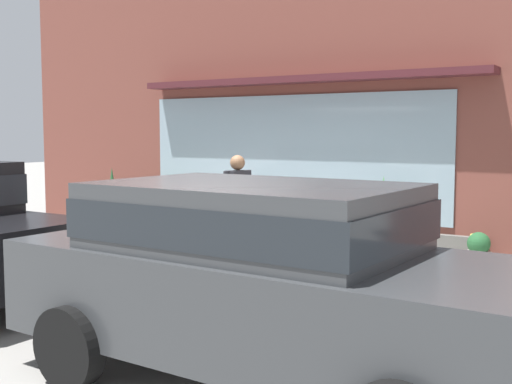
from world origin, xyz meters
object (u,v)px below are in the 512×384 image
(potted_plant_low_front, at_px, (161,210))
(potted_plant_window_right, at_px, (478,250))
(parked_car_dark_gray, at_px, (268,273))
(potted_plant_near_hydrant, at_px, (112,200))
(pedestrian_with_handbag, at_px, (239,202))
(fire_hydrant, at_px, (203,232))
(potted_plant_corner_tall, at_px, (267,228))
(potted_plant_doorstep, at_px, (383,217))

(potted_plant_low_front, distance_m, potted_plant_window_right, 6.22)
(parked_car_dark_gray, height_order, potted_plant_near_hydrant, parked_car_dark_gray)
(potted_plant_low_front, relative_size, potted_plant_near_hydrant, 0.68)
(pedestrian_with_handbag, relative_size, parked_car_dark_gray, 0.38)
(potted_plant_window_right, bearing_deg, parked_car_dark_gray, -92.90)
(fire_hydrant, bearing_deg, potted_plant_corner_tall, 89.34)
(potted_plant_window_right, bearing_deg, fire_hydrant, -155.49)
(pedestrian_with_handbag, height_order, potted_plant_doorstep, pedestrian_with_handbag)
(parked_car_dark_gray, bearing_deg, potted_plant_low_front, 138.14)
(potted_plant_low_front, relative_size, potted_plant_window_right, 1.66)
(fire_hydrant, xyz_separation_m, potted_plant_doorstep, (2.25, 1.88, 0.18))
(parked_car_dark_gray, height_order, potted_plant_corner_tall, parked_car_dark_gray)
(potted_plant_doorstep, distance_m, potted_plant_low_front, 4.66)
(pedestrian_with_handbag, distance_m, potted_plant_doorstep, 2.52)
(parked_car_dark_gray, distance_m, potted_plant_doorstep, 5.91)
(potted_plant_doorstep, bearing_deg, fire_hydrant, -140.17)
(fire_hydrant, xyz_separation_m, potted_plant_low_front, (-2.40, 1.84, 0.01))
(potted_plant_near_hydrant, bearing_deg, potted_plant_window_right, 1.18)
(pedestrian_with_handbag, height_order, parked_car_dark_gray, pedestrian_with_handbag)
(parked_car_dark_gray, bearing_deg, potted_plant_corner_tall, 123.30)
(fire_hydrant, height_order, potted_plant_low_front, fire_hydrant)
(potted_plant_window_right, bearing_deg, pedestrian_with_handbag, -148.65)
(potted_plant_low_front, xyz_separation_m, potted_plant_window_right, (6.22, -0.10, -0.20))
(pedestrian_with_handbag, height_order, potted_plant_near_hydrant, pedestrian_with_handbag)
(pedestrian_with_handbag, xyz_separation_m, potted_plant_near_hydrant, (-4.26, 1.71, -0.36))
(fire_hydrant, relative_size, potted_plant_doorstep, 0.67)
(pedestrian_with_handbag, relative_size, potted_plant_near_hydrant, 1.30)
(potted_plant_low_front, bearing_deg, potted_plant_doorstep, 0.53)
(potted_plant_doorstep, xyz_separation_m, potted_plant_window_right, (1.56, -0.14, -0.37))
(parked_car_dark_gray, distance_m, potted_plant_low_front, 8.26)
(potted_plant_doorstep, relative_size, potted_plant_near_hydrant, 1.01)
(fire_hydrant, relative_size, potted_plant_window_right, 1.67)
(potted_plant_doorstep, bearing_deg, potted_plant_near_hydrant, -177.09)
(fire_hydrant, distance_m, potted_plant_window_right, 4.20)
(fire_hydrant, distance_m, potted_plant_corner_tall, 1.92)
(potted_plant_low_front, xyz_separation_m, potted_plant_corner_tall, (2.43, 0.07, -0.18))
(parked_car_dark_gray, relative_size, potted_plant_corner_tall, 8.86)
(pedestrian_with_handbag, relative_size, potted_plant_corner_tall, 3.33)
(fire_hydrant, distance_m, pedestrian_with_handbag, 0.94)
(potted_plant_window_right, bearing_deg, potted_plant_doorstep, 174.81)
(fire_hydrant, bearing_deg, potted_plant_near_hydrant, 155.60)
(fire_hydrant, bearing_deg, potted_plant_doorstep, 39.83)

